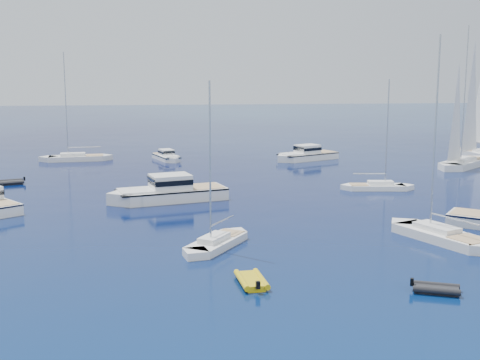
# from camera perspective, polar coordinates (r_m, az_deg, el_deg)

# --- Properties ---
(ground) EXTENTS (400.00, 400.00, 0.00)m
(ground) POSITION_cam_1_polar(r_m,az_deg,el_deg) (35.44, 8.04, -11.34)
(ground) COLOR navy
(ground) RESTS_ON ground
(motor_cruiser_centre) EXTENTS (13.21, 7.14, 3.32)m
(motor_cruiser_centre) POSITION_cam_1_polar(r_m,az_deg,el_deg) (62.99, -6.45, -1.85)
(motor_cruiser_centre) COLOR silver
(motor_cruiser_centre) RESTS_ON ground
(motor_cruiser_distant) EXTENTS (10.83, 7.58, 2.76)m
(motor_cruiser_distant) POSITION_cam_1_polar(r_m,az_deg,el_deg) (91.08, 5.94, 1.80)
(motor_cruiser_distant) COLOR silver
(motor_cruiser_distant) RESTS_ON ground
(motor_cruiser_horizon) EXTENTS (4.67, 7.80, 1.96)m
(motor_cruiser_horizon) POSITION_cam_1_polar(r_m,az_deg,el_deg) (91.01, -6.57, 1.78)
(motor_cruiser_horizon) COLOR white
(motor_cruiser_horizon) RESTS_ON ground
(sailboat_fore) EXTENTS (6.43, 8.34, 12.48)m
(sailboat_fore) POSITION_cam_1_polar(r_m,az_deg,el_deg) (46.61, -2.13, -6.01)
(sailboat_fore) COLOR silver
(sailboat_fore) RESTS_ON ground
(sailboat_mid_r) EXTENTS (7.00, 11.00, 15.87)m
(sailboat_mid_r) POSITION_cam_1_polar(r_m,az_deg,el_deg) (50.62, 17.53, -5.18)
(sailboat_mid_r) COLOR silver
(sailboat_mid_r) RESTS_ON ground
(sailboat_centre) EXTENTS (8.48, 3.08, 12.19)m
(sailboat_centre) POSITION_cam_1_polar(r_m,az_deg,el_deg) (69.86, 12.19, -0.85)
(sailboat_centre) COLOR white
(sailboat_centre) RESTS_ON ground
(sailboat_far_l) EXTENTS (10.88, 3.82, 15.67)m
(sailboat_far_l) POSITION_cam_1_polar(r_m,az_deg,el_deg) (92.86, -14.46, 1.69)
(sailboat_far_l) COLOR silver
(sailboat_far_l) RESTS_ON ground
(sailboat_sails_far) EXTENTS (11.82, 11.10, 18.94)m
(sailboat_sails_far) POSITION_cam_1_polar(r_m,az_deg,el_deg) (89.48, 19.45, 1.14)
(sailboat_sails_far) COLOR silver
(sailboat_sails_far) RESTS_ON ground
(tender_yellow) EXTENTS (2.19, 3.54, 0.95)m
(tender_yellow) POSITION_cam_1_polar(r_m,az_deg,el_deg) (38.84, 1.04, -9.31)
(tender_yellow) COLOR #C2A60B
(tender_yellow) RESTS_ON ground
(tender_grey_near) EXTENTS (3.17, 2.53, 0.95)m
(tender_grey_near) POSITION_cam_1_polar(r_m,az_deg,el_deg) (39.12, 17.17, -9.62)
(tender_grey_near) COLOR black
(tender_grey_near) RESTS_ON ground
(tender_grey_far) EXTENTS (4.45, 3.29, 0.95)m
(tender_grey_far) POSITION_cam_1_polar(r_m,az_deg,el_deg) (76.01, -20.23, -0.38)
(tender_grey_far) COLOR black
(tender_grey_far) RESTS_ON ground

